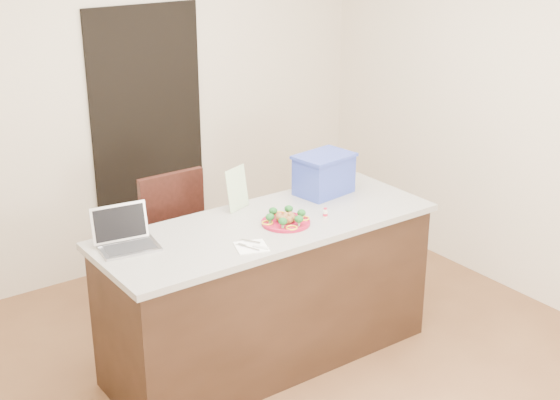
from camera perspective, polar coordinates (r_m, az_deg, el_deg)
ground at (r=4.84m, az=0.88°, el=-12.70°), size 4.00×4.00×0.00m
room_shell at (r=4.17m, az=1.00°, el=6.16°), size 4.00×4.00×4.00m
doorway at (r=6.02m, az=-9.58°, el=4.46°), size 0.90×0.02×2.00m
island at (r=4.78m, az=-0.88°, el=-6.73°), size 2.06×0.76×0.92m
plate at (r=4.56m, az=0.43°, el=-1.63°), size 0.29×0.29×0.02m
meatballs at (r=4.55m, az=0.45°, el=-1.33°), size 0.11×0.11×0.04m
broccoli at (r=4.55m, az=0.43°, el=-1.10°), size 0.24×0.24×0.04m
pepper_rings at (r=4.56m, az=0.43°, el=-1.51°), size 0.28×0.28×0.01m
napkin at (r=4.26m, az=-2.11°, el=-3.45°), size 0.21×0.21×0.01m
fork at (r=4.26m, az=-2.40°, el=-3.40°), size 0.05×0.15×0.00m
knife at (r=4.26m, az=-1.64°, el=-3.34°), size 0.07×0.20×0.01m
yogurt_bottle at (r=4.65m, az=3.33°, el=-1.00°), size 0.03×0.03×0.06m
laptop at (r=4.34m, az=-11.30°, el=-2.58°), size 0.34×0.29×0.22m
leaflet at (r=4.75m, az=-3.15°, el=0.84°), size 0.19×0.10×0.26m
blue_box at (r=5.01m, az=3.23°, el=1.92°), size 0.40×0.31×0.26m
chair at (r=5.16m, az=-7.18°, el=-3.11°), size 0.46×0.46×1.04m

